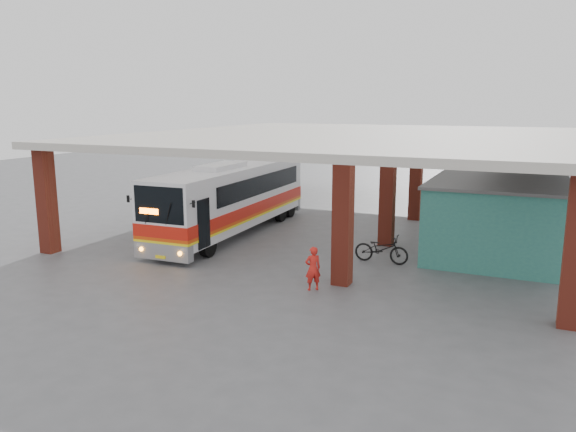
{
  "coord_description": "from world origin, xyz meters",
  "views": [
    {
      "loc": [
        8.92,
        -20.66,
        6.14
      ],
      "look_at": [
        -0.39,
        0.0,
        1.56
      ],
      "focal_mm": 35.0,
      "sensor_mm": 36.0,
      "label": 1
    }
  ],
  "objects_px": {
    "coach_bus": "(232,198)",
    "pedestrian": "(313,268)",
    "motorcycle": "(381,249)",
    "red_chair": "(447,226)"
  },
  "relations": [
    {
      "from": "coach_bus",
      "to": "red_chair",
      "type": "bearing_deg",
      "value": 23.1
    },
    {
      "from": "pedestrian",
      "to": "red_chair",
      "type": "relative_size",
      "value": 2.04
    },
    {
      "from": "motorcycle",
      "to": "pedestrian",
      "type": "bearing_deg",
      "value": 164.41
    },
    {
      "from": "pedestrian",
      "to": "red_chair",
      "type": "height_order",
      "value": "pedestrian"
    },
    {
      "from": "coach_bus",
      "to": "motorcycle",
      "type": "relative_size",
      "value": 5.58
    },
    {
      "from": "pedestrian",
      "to": "motorcycle",
      "type": "bearing_deg",
      "value": -147.44
    },
    {
      "from": "motorcycle",
      "to": "red_chair",
      "type": "xyz_separation_m",
      "value": [
        1.51,
        6.33,
        -0.22
      ]
    },
    {
      "from": "red_chair",
      "to": "coach_bus",
      "type": "bearing_deg",
      "value": -169.04
    },
    {
      "from": "coach_bus",
      "to": "pedestrian",
      "type": "xyz_separation_m",
      "value": [
        6.59,
        -6.11,
        -0.96
      ]
    },
    {
      "from": "coach_bus",
      "to": "pedestrian",
      "type": "height_order",
      "value": "coach_bus"
    }
  ]
}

